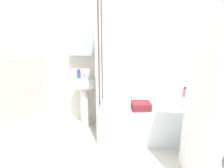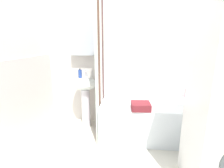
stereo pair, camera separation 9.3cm
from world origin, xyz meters
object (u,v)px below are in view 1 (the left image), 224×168
Objects in this scene: soap_dispenser at (79,74)px; body_wash_bottle at (185,92)px; sink at (84,91)px; shampoo_bottle at (192,93)px; bathtub at (152,118)px; towel_folded at (141,106)px.

soap_dispenser reaches higher than body_wash_bottle.
sink is 5.26× the size of shampoo_bottle.
bathtub is 0.46m from towel_folded.
towel_folded reaches higher than bathtub.
towel_folded is (0.88, -0.47, -0.04)m from sink.
shampoo_bottle is 0.12m from body_wash_bottle.
soap_dispenser is at bearing 170.62° from bathtub.
body_wash_bottle is 0.95m from towel_folded.
towel_folded is at bearing -125.80° from bathtub.
sink reaches higher than bathtub.
bathtub is 9.64× the size of shampoo_bottle.
shampoo_bottle reaches higher than towel_folded.
soap_dispenser is 0.91× the size of body_wash_bottle.
soap_dispenser is 1.34m from bathtub.
bathtub is (1.16, -0.19, -0.64)m from soap_dispenser.
body_wash_bottle is (1.64, 0.10, -0.01)m from sink.
soap_dispenser is 1.12m from towel_folded.
sink reaches higher than towel_folded.
body_wash_bottle reaches higher than bathtub.
bathtub is at bearing -152.49° from body_wash_bottle.
bathtub is (1.09, -0.19, -0.35)m from sink.
sink is 3.37× the size of towel_folded.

